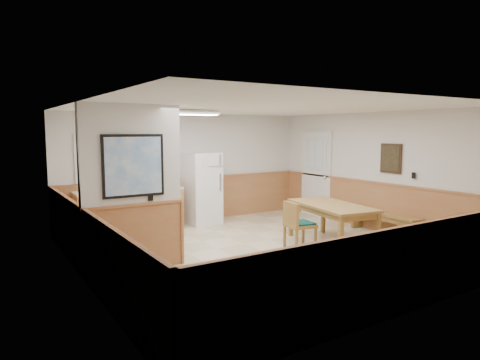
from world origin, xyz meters
TOP-DOWN VIEW (x-y plane):
  - ground at (0.00, 0.00)m, footprint 6.00×6.00m
  - ceiling at (0.00, 0.00)m, footprint 6.00×6.00m
  - back_wall at (0.00, 3.00)m, footprint 6.00×0.02m
  - right_wall at (3.00, 0.00)m, footprint 0.02×6.00m
  - left_wall at (-3.00, 0.00)m, footprint 0.02×6.00m
  - wainscot_back at (0.00, 2.98)m, footprint 6.00×0.04m
  - wainscot_right at (2.98, 0.00)m, footprint 0.04×6.00m
  - wainscot_left at (-2.98, 0.00)m, footprint 0.04×6.00m
  - partition_wall at (-2.25, 0.19)m, footprint 1.50×0.20m
  - kitchen_counter at (-1.21, 2.68)m, footprint 2.20×0.61m
  - exterior_door at (2.96, 1.90)m, footprint 0.07×1.02m
  - kitchen_window at (-2.10, 2.98)m, footprint 0.80×0.04m
  - wall_painting at (2.97, -0.30)m, footprint 0.04×0.50m
  - fluorescent_fixture at (-0.80, 1.30)m, footprint 1.20×0.30m
  - refrigerator at (0.16, 2.63)m, footprint 0.76×0.74m
  - dining_table at (1.37, -0.27)m, footprint 1.17×1.90m
  - dining_bench at (2.80, -0.35)m, footprint 0.45×1.63m
  - dining_chair at (0.59, -0.18)m, footprint 0.69×0.51m
  - fire_extinguisher at (-0.64, 2.68)m, footprint 0.14×0.14m
  - soap_bottle at (-2.15, 2.69)m, footprint 0.08×0.08m

SIDE VIEW (x-z plane):
  - ground at x=0.00m, z-range 0.00..0.00m
  - dining_bench at x=2.80m, z-range 0.12..0.57m
  - kitchen_counter at x=-1.21m, z-range -0.04..0.96m
  - dining_chair at x=0.59m, z-range 0.07..0.92m
  - wainscot_back at x=0.00m, z-range 0.00..1.00m
  - wainscot_right at x=2.98m, z-range 0.00..1.00m
  - wainscot_left at x=-2.98m, z-range 0.00..1.00m
  - dining_table at x=1.37m, z-range 0.28..1.03m
  - refrigerator at x=0.16m, z-range 0.00..1.62m
  - soap_bottle at x=-2.15m, z-range 0.90..1.10m
  - exterior_door at x=2.96m, z-range -0.02..2.13m
  - fire_extinguisher at x=-0.64m, z-range 0.87..1.31m
  - partition_wall at x=-2.25m, z-range -0.02..2.48m
  - back_wall at x=0.00m, z-range 0.00..2.50m
  - right_wall at x=3.00m, z-range 0.00..2.50m
  - left_wall at x=-3.00m, z-range 0.00..2.50m
  - kitchen_window at x=-2.10m, z-range 1.05..2.05m
  - wall_painting at x=2.97m, z-range 1.25..1.85m
  - fluorescent_fixture at x=-0.80m, z-range 2.40..2.49m
  - ceiling at x=0.00m, z-range 2.49..2.51m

